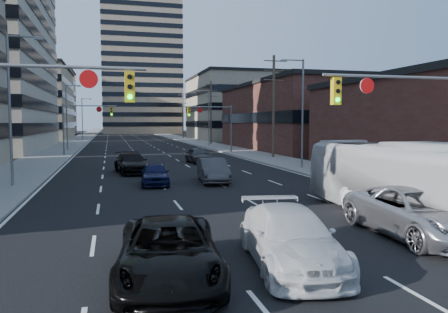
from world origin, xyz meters
The scene contains 30 objects.
ground centered at (0.00, 0.00, 0.00)m, with size 400.00×400.00×0.00m, color black.
road_surface centered at (0.00, 130.00, 0.01)m, with size 18.00×300.00×0.02m, color black.
sidewalk_left centered at (-11.50, 130.00, 0.07)m, with size 5.00×300.00×0.15m, color slate.
sidewalk_right centered at (11.50, 130.00, 0.07)m, with size 5.00×300.00×0.15m, color slate.
office_left_far centered at (-24.00, 100.00, 8.00)m, with size 20.00×30.00×16.00m, color gray.
storefront_right_mid centered at (24.00, 50.00, 4.50)m, with size 20.00×30.00×9.00m, color #472119.
office_right_far centered at (25.00, 88.00, 7.00)m, with size 22.00×28.00×14.00m, color gray.
apartment_tower centered at (6.00, 150.00, 29.00)m, with size 26.00×26.00×58.00m, color gray.
bg_block_left centered at (-28.00, 140.00, 10.00)m, with size 24.00×24.00×20.00m, color #ADA089.
bg_block_right centered at (32.00, 130.00, 6.00)m, with size 22.00×22.00×12.00m, color gray.
signal_near_left centered at (-7.45, 8.00, 4.33)m, with size 6.59×0.33×6.00m.
signal_near_right centered at (7.45, 8.00, 4.33)m, with size 6.59×0.33×6.00m.
signal_far_left centered at (-7.68, 45.00, 4.30)m, with size 6.09×0.33×6.00m.
signal_far_right centered at (7.68, 45.00, 4.30)m, with size 6.09×0.33×6.00m.
utility_pole_block centered at (12.20, 36.00, 5.78)m, with size 2.20×0.28×11.00m.
utility_pole_midblock centered at (12.20, 66.00, 5.78)m, with size 2.20×0.28×11.00m.
utility_pole_distant centered at (12.20, 96.00, 5.78)m, with size 2.20×0.28×11.00m.
streetlight_left_near centered at (-10.34, 20.00, 5.05)m, with size 2.03×0.22×9.00m.
streetlight_left_mid centered at (-10.34, 55.00, 5.05)m, with size 2.03×0.22×9.00m.
streetlight_left_far centered at (-10.34, 90.00, 5.05)m, with size 2.03×0.22×9.00m.
streetlight_right_near centered at (10.34, 25.00, 5.05)m, with size 2.03×0.22×9.00m.
streetlight_right_far centered at (10.34, 60.00, 5.05)m, with size 2.03×0.22×9.00m.
black_pickup centered at (-3.48, 2.33, 0.74)m, with size 2.46×5.33×1.48m, color black.
white_van centered at (-0.14, 2.68, 0.77)m, with size 2.16×5.31×1.54m, color silver.
silver_suv centered at (5.20, 4.27, 0.84)m, with size 2.79×6.04×1.68m, color #A7A6AB.
transit_bus centered at (6.43, 6.50, 1.57)m, with size 2.63×11.25×3.13m, color silver.
sedan_blue centered at (-2.18, 18.96, 0.71)m, with size 1.68×4.18×1.42m, color #0D0F34.
sedan_grey_center centered at (1.60, 19.27, 0.78)m, with size 1.65×4.72×1.56m, color #373739.
sedan_black_far centered at (-3.25, 25.77, 0.78)m, with size 2.19×5.38×1.56m, color black.
sedan_grey_right centered at (3.27, 32.55, 0.76)m, with size 1.80×4.47×1.52m, color #38383B.
Camera 1 is at (-4.81, -8.12, 3.89)m, focal length 35.00 mm.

